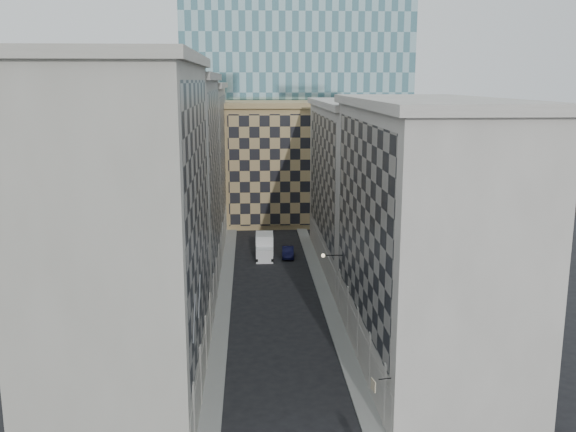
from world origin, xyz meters
name	(u,v)px	position (x,y,z in m)	size (l,w,h in m)	color
sidewalk_west	(224,299)	(-5.25, 30.00, 0.07)	(1.50, 100.00, 0.15)	gray
sidewalk_east	(326,297)	(5.25, 30.00, 0.07)	(1.50, 100.00, 0.15)	gray
bldg_left_a	(128,231)	(-10.88, 11.00, 11.82)	(10.80, 22.80, 23.70)	#9C998C
bldg_left_b	(168,186)	(-10.88, 33.00, 11.32)	(10.80, 22.80, 22.70)	gray
bldg_left_c	(188,164)	(-10.88, 55.00, 10.83)	(10.80, 22.80, 21.70)	#9C998C
bldg_right_a	(422,234)	(10.88, 15.00, 10.32)	(10.80, 26.80, 20.70)	#ADA79E
bldg_right_b	(362,185)	(10.89, 42.00, 9.85)	(10.80, 28.80, 19.70)	#ADA79E
tan_block	(278,162)	(2.00, 67.90, 9.44)	(16.80, 14.80, 18.80)	#9F8254
church_tower	(262,51)	(0.00, 82.00, 26.95)	(7.20, 7.20, 51.50)	#2F2A25
flagpoles_left	(197,307)	(-5.90, 6.00, 8.00)	(0.10, 6.33, 2.33)	gray
bracket_lamp	(325,255)	(4.38, 24.00, 6.20)	(1.98, 0.36, 0.36)	black
box_truck	(265,248)	(-0.71, 45.81, 1.28)	(2.31, 5.42, 2.95)	white
dark_car	(288,252)	(2.26, 45.76, 0.69)	(1.45, 4.17, 1.37)	#0F1037
shop_sign	(374,385)	(4.96, 3.00, 3.84)	(1.19, 0.71, 0.79)	black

